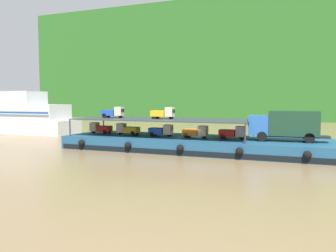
{
  "coord_description": "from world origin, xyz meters",
  "views": [
    {
      "loc": [
        10.72,
        -35.73,
        5.61
      ],
      "look_at": [
        -2.99,
        0.0,
        2.7
      ],
      "focal_mm": 35.41,
      "sensor_mm": 36.0,
      "label": 1
    }
  ],
  "objects": [
    {
      "name": "mini_truck_upper_stern",
      "position": [
        -10.43,
        0.32,
        4.19
      ],
      "size": [
        2.78,
        1.28,
        1.38
      ],
      "color": "#1E47B7",
      "rests_on": "cargo_rack"
    },
    {
      "name": "mini_truck_lower_mid",
      "position": [
        -3.63,
        -0.46,
        2.19
      ],
      "size": [
        2.75,
        1.22,
        1.38
      ],
      "color": "#1E47B7",
      "rests_on": "cargo_barge"
    },
    {
      "name": "cargo_rack",
      "position": [
        -3.8,
        0.0,
        3.44
      ],
      "size": [
        20.45,
        7.49,
        2.0
      ],
      "color": "#2D333D",
      "rests_on": "cargo_barge"
    },
    {
      "name": "mini_truck_lower_stern",
      "position": [
        -12.16,
        0.05,
        2.19
      ],
      "size": [
        2.77,
        1.26,
        1.38
      ],
      "color": "red",
      "rests_on": "cargo_barge"
    },
    {
      "name": "mini_truck_upper_mid",
      "position": [
        -3.71,
        0.32,
        4.19
      ],
      "size": [
        2.74,
        1.2,
        1.38
      ],
      "color": "gold",
      "rests_on": "cargo_rack"
    },
    {
      "name": "mini_truck_lower_fore",
      "position": [
        0.52,
        -0.56,
        2.19
      ],
      "size": [
        2.79,
        1.29,
        1.38
      ],
      "color": "orange",
      "rests_on": "cargo_barge"
    },
    {
      "name": "mini_truck_lower_bow",
      "position": [
        4.48,
        0.02,
        2.19
      ],
      "size": [
        2.75,
        1.21,
        1.38
      ],
      "color": "red",
      "rests_on": "cargo_barge"
    },
    {
      "name": "cargo_barge",
      "position": [
        0.0,
        -0.03,
        0.75
      ],
      "size": [
        29.65,
        8.88,
        1.5
      ],
      "color": "navy",
      "rests_on": "ground"
    },
    {
      "name": "passenger_ferry_upstream",
      "position": [
        -36.11,
        9.27,
        3.05
      ],
      "size": [
        24.24,
        6.32,
        7.3
      ],
      "color": "silver",
      "rests_on": "ground"
    },
    {
      "name": "ground_plane",
      "position": [
        0.0,
        0.0,
        0.0
      ],
      "size": [
        400.0,
        400.0,
        0.0
      ],
      "primitive_type": "plane",
      "color": "olive"
    },
    {
      "name": "hillside_far_bank",
      "position": [
        0.0,
        73.38,
        20.5
      ],
      "size": [
        149.72,
        30.29,
        36.41
      ],
      "color": "#286023",
      "rests_on": "ground"
    },
    {
      "name": "covered_lorry",
      "position": [
        9.84,
        -0.07,
        3.19
      ],
      "size": [
        7.92,
        2.56,
        3.1
      ],
      "color": "#285BA3",
      "rests_on": "cargo_barge"
    },
    {
      "name": "mini_truck_lower_aft",
      "position": [
        -8.12,
        -0.27,
        2.19
      ],
      "size": [
        2.75,
        1.22,
        1.38
      ],
      "color": "gold",
      "rests_on": "cargo_barge"
    }
  ]
}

